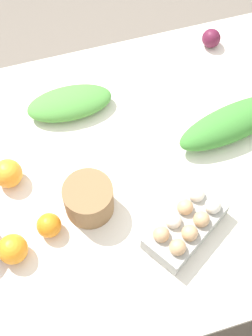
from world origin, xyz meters
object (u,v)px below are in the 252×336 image
(orange_0, at_px, (13,249))
(paper_bag, at_px, (89,199))
(orange_3, at_px, (49,225))
(egg_carton, at_px, (186,224))
(greens_bunch_kale, at_px, (70,103))
(beet_root, at_px, (211,38))
(greens_bunch_dandelion, at_px, (234,122))
(orange_2, at_px, (8,173))

(orange_0, bearing_deg, paper_bag, -161.08)
(orange_3, bearing_deg, egg_carton, 163.44)
(egg_carton, distance_m, greens_bunch_kale, 0.53)
(greens_bunch_kale, distance_m, beet_root, 0.54)
(greens_bunch_kale, bearing_deg, orange_3, 68.97)
(paper_bag, relative_size, orange_3, 2.03)
(orange_0, bearing_deg, egg_carton, 172.02)
(egg_carton, bearing_deg, greens_bunch_dandelion, -165.68)
(egg_carton, distance_m, greens_bunch_dandelion, 0.37)
(egg_carton, relative_size, orange_0, 3.31)
(greens_bunch_kale, relative_size, orange_0, 3.33)
(orange_0, bearing_deg, orange_2, -96.48)
(orange_0, relative_size, orange_2, 0.97)
(egg_carton, xyz_separation_m, greens_bunch_kale, (0.21, -0.49, -0.01))
(egg_carton, relative_size, greens_bunch_kale, 0.99)
(orange_2, xyz_separation_m, orange_3, (-0.08, 0.19, -0.01))
(orange_3, bearing_deg, paper_bag, -163.30)
(orange_0, height_order, orange_3, orange_0)
(beet_root, bearing_deg, orange_0, 35.48)
(greens_bunch_kale, bearing_deg, beet_root, -166.11)
(egg_carton, xyz_separation_m, paper_bag, (0.23, -0.14, 0.01))
(greens_bunch_dandelion, bearing_deg, egg_carton, 46.84)
(greens_bunch_dandelion, height_order, beet_root, greens_bunch_dandelion)
(greens_bunch_kale, xyz_separation_m, orange_0, (0.25, 0.43, 0.01))
(orange_0, bearing_deg, orange_3, -158.57)
(paper_bag, distance_m, beet_root, 0.73)
(paper_bag, distance_m, orange_3, 0.13)
(greens_bunch_kale, height_order, beet_root, greens_bunch_kale)
(beet_root, bearing_deg, greens_bunch_dandelion, 79.06)
(greens_bunch_kale, distance_m, greens_bunch_dandelion, 0.51)
(beet_root, relative_size, orange_3, 0.94)
(paper_bag, height_order, orange_0, paper_bag)
(greens_bunch_kale, xyz_separation_m, orange_3, (0.15, 0.38, 0.00))
(egg_carton, height_order, paper_bag, paper_bag)
(egg_carton, height_order, orange_2, egg_carton)
(paper_bag, relative_size, orange_2, 1.65)
(beet_root, height_order, orange_3, orange_3)
(paper_bag, distance_m, greens_bunch_dandelion, 0.50)
(paper_bag, xyz_separation_m, greens_bunch_dandelion, (-0.49, -0.13, -0.01))
(egg_carton, height_order, orange_0, egg_carton)
(orange_2, bearing_deg, egg_carton, 146.14)
(orange_2, bearing_deg, paper_bag, 143.38)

